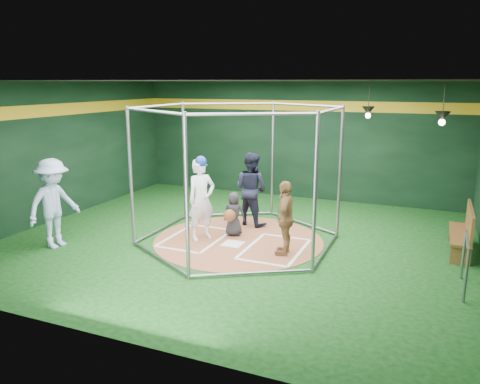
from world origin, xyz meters
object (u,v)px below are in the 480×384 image
at_px(visitor_leopard, 285,218).
at_px(umpire, 251,189).
at_px(batter_figure, 201,198).
at_px(dugout_bench, 465,230).

xyz_separation_m(visitor_leopard, umpire, (-1.40, 1.67, 0.13)).
height_order(batter_figure, dugout_bench, batter_figure).
bearing_deg(visitor_leopard, batter_figure, -102.92).
height_order(umpire, dugout_bench, umpire).
xyz_separation_m(batter_figure, umpire, (0.61, 1.47, -0.04)).
xyz_separation_m(umpire, dugout_bench, (4.81, -0.15, -0.42)).
relative_size(umpire, dugout_bench, 1.08).
bearing_deg(dugout_bench, visitor_leopard, -155.94).
relative_size(visitor_leopard, dugout_bench, 0.92).
height_order(visitor_leopard, dugout_bench, visitor_leopard).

